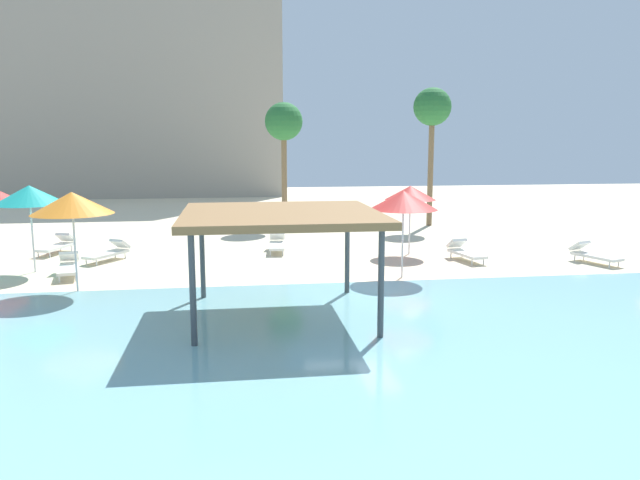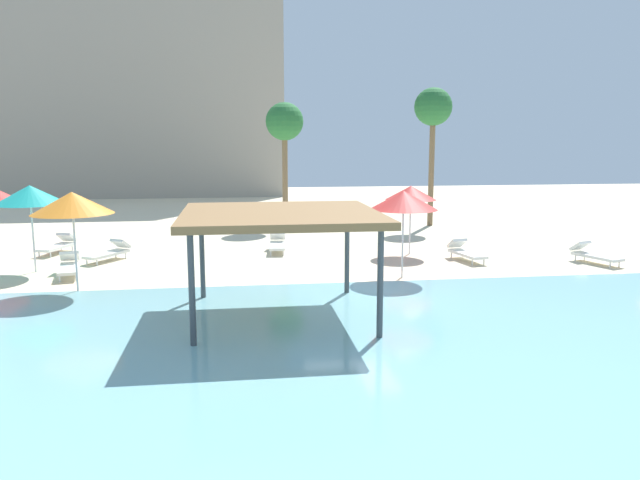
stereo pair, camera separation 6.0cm
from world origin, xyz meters
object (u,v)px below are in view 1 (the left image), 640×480
Objects in this scene: beach_umbrella_orange_1 at (72,203)px; palm_tree_1 at (284,124)px; beach_umbrella_red_4 at (410,193)px; lounge_chair_5 at (69,266)px; lounge_chair_2 at (277,243)px; beach_umbrella_red_0 at (403,200)px; lounge_chair_0 at (58,245)px; lounge_chair_3 at (465,251)px; palm_tree_0 at (432,111)px; lounge_chair_1 at (109,252)px; shade_pavilion at (281,217)px; beach_umbrella_teal_6 at (29,195)px; lounge_chair_4 at (592,254)px.

palm_tree_1 reaches higher than beach_umbrella_orange_1.
beach_umbrella_red_4 is 1.34× the size of lounge_chair_5.
lounge_chair_5 is at bearing -59.25° from lounge_chair_2.
beach_umbrella_red_0 is 9.88m from beach_umbrella_orange_1.
lounge_chair_2 is 0.31× the size of palm_tree_1.
lounge_chair_0 is 0.32× the size of palm_tree_1.
palm_tree_1 is at bearing 61.29° from beach_umbrella_orange_1.
lounge_chair_2 is at bearing -122.20° from lounge_chair_3.
beach_umbrella_red_0 is 0.40× the size of palm_tree_0.
lounge_chair_2 is at bearing 131.43° from lounge_chair_1.
lounge_chair_0 is at bearing -90.81° from lounge_chair_2.
shade_pavilion is 10.05m from beach_umbrella_teal_6.
beach_umbrella_teal_6 is 1.46× the size of lounge_chair_4.
beach_umbrella_teal_6 is at bearing -18.91° from lounge_chair_1.
beach_umbrella_red_0 is at bearing 99.65° from lounge_chair_1.
palm_tree_1 is (0.91, 7.27, 4.80)m from lounge_chair_2.
palm_tree_1 reaches higher than lounge_chair_3.
beach_umbrella_orange_1 reaches higher than beach_umbrella_red_4.
lounge_chair_0 is 4.50m from lounge_chair_5.
lounge_chair_0 is 1.03× the size of lounge_chair_2.
beach_umbrella_orange_1 reaches higher than lounge_chair_0.
lounge_chair_3 is 0.99× the size of lounge_chair_4.
beach_umbrella_red_0 reaches higher than beach_umbrella_red_4.
beach_umbrella_red_0 reaches higher than lounge_chair_1.
lounge_chair_3 is (12.92, -1.71, 0.00)m from lounge_chair_1.
beach_umbrella_red_0 reaches higher than lounge_chair_4.
lounge_chair_0 is at bearing 153.86° from beach_umbrella_red_0.
lounge_chair_4 is at bearing 24.10° from shade_pavilion.
lounge_chair_2 is 11.72m from lounge_chair_4.
lounge_chair_2 is at bearing 166.78° from beach_umbrella_red_4.
shade_pavilion is at bearing 1.57° from lounge_chair_2.
beach_umbrella_red_0 reaches higher than shade_pavilion.
palm_tree_1 is (7.92, 10.68, 4.80)m from lounge_chair_5.
beach_umbrella_red_4 is 5.57m from lounge_chair_2.
beach_umbrella_orange_1 is at bearing 149.96° from shade_pavilion.
lounge_chair_1 is at bearing 38.66° from beach_umbrella_teal_6.
lounge_chair_5 is at bearing 139.34° from shade_pavilion.
lounge_chair_5 is at bearing -169.54° from beach_umbrella_red_4.
shade_pavilion is at bearing 56.95° from lounge_chair_0.
lounge_chair_2 is 7.23m from lounge_chair_3.
lounge_chair_5 is (-6.51, 5.59, -2.17)m from shade_pavilion.
beach_umbrella_red_0 is 10.92m from lounge_chair_1.
beach_umbrella_red_0 is 12.21m from beach_umbrella_teal_6.
lounge_chair_0 is 1.01× the size of lounge_chair_5.
lounge_chair_1 is (2.08, 1.67, -2.26)m from beach_umbrella_teal_6.
beach_umbrella_red_4 is 1.33× the size of lounge_chair_0.
palm_tree_1 is at bearing 102.52° from beach_umbrella_red_0.
palm_tree_0 reaches higher than beach_umbrella_teal_6.
lounge_chair_3 is 4.51m from lounge_chair_4.
palm_tree_0 reaches higher than lounge_chair_2.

